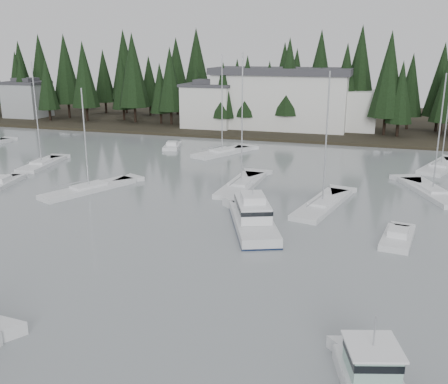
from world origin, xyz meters
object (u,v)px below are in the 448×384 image
(house_far_west, at_px, (27,99))
(sailboat_8, at_px, (441,168))
(sailboat_4, at_px, (241,186))
(runabout_4, at_px, (2,184))
(sailboat_10, at_px, (432,194))
(sailboat_1, at_px, (222,153))
(sailboat_6, at_px, (322,206))
(runabout_3, at_px, (172,147))
(cabin_cruiser_center, at_px, (253,220))
(harbor_inn, at_px, (292,99))
(sailboat_3, at_px, (89,190))
(runabout_1, at_px, (397,240))
(house_west, at_px, (209,105))
(sailboat_0, at_px, (42,165))

(house_far_west, relative_size, sailboat_8, 0.58)
(sailboat_4, relative_size, runabout_4, 2.13)
(house_far_west, bearing_deg, sailboat_10, -24.60)
(sailboat_1, height_order, sailboat_6, sailboat_1)
(runabout_3, height_order, runabout_4, same)
(house_far_west, bearing_deg, sailboat_8, -15.94)
(sailboat_4, height_order, sailboat_8, sailboat_4)
(cabin_cruiser_center, height_order, sailboat_6, sailboat_6)
(harbor_inn, distance_m, runabout_3, 27.18)
(sailboat_3, xyz_separation_m, sailboat_8, (37.17, 22.75, 0.02))
(sailboat_1, relative_size, runabout_3, 2.67)
(runabout_1, bearing_deg, sailboat_6, 51.02)
(house_west, xyz_separation_m, sailboat_8, (38.68, -21.05, -4.58))
(cabin_cruiser_center, relative_size, sailboat_4, 0.71)
(cabin_cruiser_center, xyz_separation_m, sailboat_4, (-4.36, 12.03, -0.59))
(harbor_inn, relative_size, sailboat_1, 2.02)
(sailboat_0, height_order, sailboat_1, sailboat_1)
(house_far_west, height_order, cabin_cruiser_center, house_far_west)
(harbor_inn, bearing_deg, sailboat_0, -123.80)
(runabout_4, bearing_deg, sailboat_8, -75.08)
(sailboat_1, height_order, runabout_3, sailboat_1)
(harbor_inn, distance_m, sailboat_8, 34.44)
(sailboat_4, bearing_deg, cabin_cruiser_center, -158.35)
(cabin_cruiser_center, xyz_separation_m, sailboat_6, (5.03, 7.46, -0.59))
(sailboat_3, xyz_separation_m, runabout_1, (31.38, -5.36, 0.08))
(cabin_cruiser_center, xyz_separation_m, runabout_1, (11.79, 0.26, -0.53))
(house_west, xyz_separation_m, cabin_cruiser_center, (21.11, -49.41, -4.00))
(sailboat_1, xyz_separation_m, runabout_1, (23.65, -28.27, 0.06))
(sailboat_6, bearing_deg, sailboat_4, 76.56)
(sailboat_6, height_order, runabout_3, sailboat_6)
(sailboat_0, relative_size, runabout_4, 1.96)
(harbor_inn, distance_m, cabin_cruiser_center, 53.34)
(harbor_inn, relative_size, cabin_cruiser_center, 2.77)
(sailboat_4, bearing_deg, sailboat_8, -51.62)
(cabin_cruiser_center, xyz_separation_m, runabout_3, (-20.56, 30.46, -0.53))
(runabout_1, height_order, runabout_4, same)
(house_far_west, distance_m, runabout_4, 57.46)
(sailboat_1, xyz_separation_m, runabout_4, (-18.23, -23.95, 0.06))
(sailboat_1, bearing_deg, sailboat_8, -64.81)
(house_far_west, relative_size, runabout_1, 1.46)
(sailboat_0, distance_m, runabout_1, 45.87)
(sailboat_4, height_order, runabout_4, sailboat_4)
(sailboat_4, height_order, sailboat_6, sailboat_4)
(cabin_cruiser_center, distance_m, sailboat_10, 21.88)
(sailboat_10, bearing_deg, cabin_cruiser_center, 112.55)
(sailboat_3, bearing_deg, harbor_inn, 7.17)
(house_west, height_order, runabout_3, house_west)
(sailboat_4, relative_size, runabout_1, 2.58)
(sailboat_1, distance_m, sailboat_8, 29.44)
(house_west, xyz_separation_m, house_far_west, (-42.00, 2.00, -0.25))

